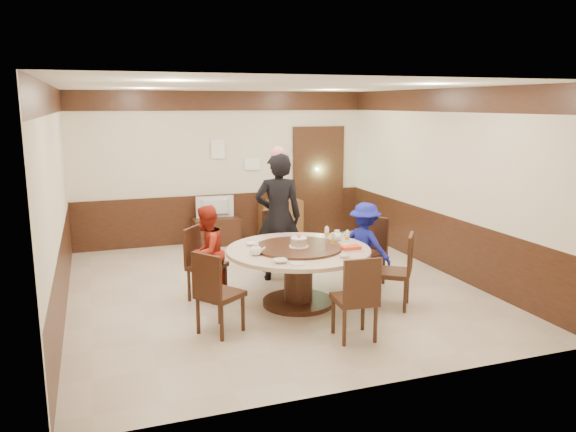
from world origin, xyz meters
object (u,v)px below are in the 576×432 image
object	(u,v)px
person_standing	(278,217)
side_cabinet	(281,220)
person_blue	(365,246)
tv_stand	(216,231)
television	(216,207)
birthday_cake	(299,242)
shrimp_platter	(351,249)
thermos	(277,191)
person_red	(207,252)
banquet_table	(298,265)

from	to	relation	value
person_standing	side_cabinet	size ratio (longest dim) A/B	2.36
person_blue	tv_stand	distance (m)	3.48
person_standing	person_blue	world-z (taller)	person_standing
television	birthday_cake	bearing A→B (deg)	96.19
shrimp_platter	person_standing	bearing A→B (deg)	108.74
person_standing	person_blue	xyz separation A→B (m)	(1.03, -0.77, -0.33)
television	tv_stand	bearing A→B (deg)	-0.00
person_blue	birthday_cake	xyz separation A→B (m)	(-1.13, -0.37, 0.23)
person_standing	television	xyz separation A→B (m)	(-0.43, 2.37, -0.24)
birthday_cake	side_cabinet	bearing A→B (deg)	75.14
tv_stand	shrimp_platter	bearing A→B (deg)	-76.43
side_cabinet	birthday_cake	bearing A→B (deg)	-104.86
birthday_cake	shrimp_platter	size ratio (longest dim) A/B	0.85
side_cabinet	thermos	world-z (taller)	thermos
person_red	side_cabinet	size ratio (longest dim) A/B	1.58
tv_stand	television	xyz separation A→B (m)	(0.00, 0.00, 0.45)
television	thermos	size ratio (longest dim) A/B	1.84
shrimp_platter	television	distance (m)	3.91
banquet_table	person_red	xyz separation A→B (m)	(-1.07, 0.63, 0.10)
birthday_cake	shrimp_platter	distance (m)	0.66
banquet_table	person_standing	size ratio (longest dim) A/B	0.98
birthday_cake	thermos	size ratio (longest dim) A/B	0.67
person_red	tv_stand	distance (m)	2.96
banquet_table	person_red	world-z (taller)	person_red
person_red	television	world-z (taller)	person_red
birthday_cake	shrimp_platter	xyz separation A→B (m)	(0.59, -0.29, -0.06)
person_standing	shrimp_platter	size ratio (longest dim) A/B	6.28
banquet_table	shrimp_platter	world-z (taller)	shrimp_platter
banquet_table	tv_stand	world-z (taller)	banquet_table
banquet_table	person_standing	world-z (taller)	person_standing
person_red	side_cabinet	xyz separation A→B (m)	(2.00, 2.88, -0.26)
person_standing	person_blue	size ratio (longest dim) A/B	1.54
tv_stand	thermos	bearing A→B (deg)	1.44
person_standing	shrimp_platter	bearing A→B (deg)	120.88
person_standing	tv_stand	distance (m)	2.50
thermos	shrimp_platter	bearing A→B (deg)	-94.13
thermos	birthday_cake	bearing A→B (deg)	-103.73
thermos	person_blue	bearing A→B (deg)	-85.22
shrimp_platter	thermos	distance (m)	3.84
person_red	shrimp_platter	distance (m)	1.91
television	person_red	bearing A→B (deg)	76.37
thermos	person_standing	bearing A→B (deg)	-107.65
banquet_table	birthday_cake	size ratio (longest dim) A/B	7.26
person_blue	birthday_cake	world-z (taller)	person_blue
person_blue	tv_stand	size ratio (longest dim) A/B	1.44
shrimp_platter	person_red	bearing A→B (deg)	149.95
television	shrimp_platter	bearing A→B (deg)	104.38
banquet_table	person_red	size ratio (longest dim) A/B	1.47
shrimp_platter	tv_stand	bearing A→B (deg)	103.57
person_blue	television	bearing A→B (deg)	-5.58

